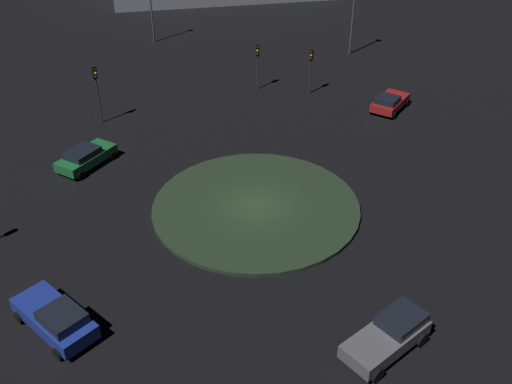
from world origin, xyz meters
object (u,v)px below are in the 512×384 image
object	(u,v)px
car_red	(389,102)
traffic_light_northeast_near	(258,58)
traffic_light_north	(96,84)
car_blue	(56,318)
car_green	(85,157)
traffic_light_northeast	(311,62)
car_grey	(389,335)

from	to	relation	value
car_red	traffic_light_northeast_near	world-z (taller)	traffic_light_northeast_near
traffic_light_north	car_blue	bearing A→B (deg)	-38.66
car_blue	car_green	world-z (taller)	car_blue
traffic_light_northeast	traffic_light_northeast_near	size ratio (longest dim) A/B	0.99
car_blue	traffic_light_north	bearing A→B (deg)	-41.27
car_grey	car_red	bearing A→B (deg)	-140.91
car_grey	traffic_light_northeast	world-z (taller)	traffic_light_northeast
car_red	car_green	xyz separation A→B (m)	(-21.64, 9.57, 0.02)
car_green	traffic_light_north	world-z (taller)	traffic_light_north
car_red	traffic_light_northeast	xyz separation A→B (m)	(-1.93, 6.64, 2.04)
car_green	traffic_light_northeast_near	xyz separation A→B (m)	(17.30, 0.84, 2.06)
car_grey	traffic_light_northeast_near	xyz separation A→B (m)	(16.50, 24.25, 1.98)
traffic_light_north	traffic_light_northeast	size ratio (longest dim) A/B	1.17
car_green	car_red	bearing A→B (deg)	-37.70
car_red	traffic_light_northeast_near	bearing A→B (deg)	101.04
car_grey	traffic_light_northeast	xyz separation A→B (m)	(18.91, 20.47, 1.94)
car_blue	car_red	xyz separation A→B (m)	(30.58, 2.43, -0.08)
car_blue	traffic_light_northeast_near	distance (m)	29.28
car_blue	traffic_light_northeast	world-z (taller)	traffic_light_northeast
car_grey	car_green	world-z (taller)	car_grey
traffic_light_north	car_grey	bearing A→B (deg)	-7.54
car_grey	traffic_light_north	distance (m)	28.57
car_blue	traffic_light_north	size ratio (longest dim) A/B	1.03
traffic_light_north	traffic_light_northeast	distance (m)	17.21
car_blue	traffic_light_northeast	bearing A→B (deg)	-75.40
car_blue	car_grey	bearing A→B (deg)	-142.48
car_blue	car_green	size ratio (longest dim) A/B	1.04
car_red	traffic_light_northeast	world-z (taller)	traffic_light_northeast
car_red	traffic_light_north	bearing A→B (deg)	128.58
car_red	car_green	bearing A→B (deg)	144.55
traffic_light_northeast	car_green	bearing A→B (deg)	-38.10
car_grey	car_red	xyz separation A→B (m)	(20.84, 13.84, -0.10)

